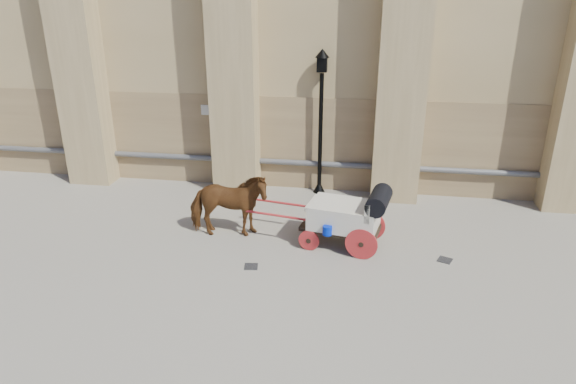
# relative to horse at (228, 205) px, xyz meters

# --- Properties ---
(ground) EXTENTS (90.00, 90.00, 0.00)m
(ground) POSITION_rel_horse_xyz_m (0.40, -0.25, -0.89)
(ground) COLOR #6C675B
(ground) RESTS_ON ground
(horse) EXTENTS (2.21, 1.21, 1.78)m
(horse) POSITION_rel_horse_xyz_m (0.00, 0.00, 0.00)
(horse) COLOR brown
(horse) RESTS_ON ground
(carriage) EXTENTS (3.82, 1.65, 1.62)m
(carriage) POSITION_rel_horse_xyz_m (3.15, -0.08, -0.01)
(carriage) COLOR black
(carriage) RESTS_ON ground
(street_lamp) EXTENTS (0.42, 0.42, 4.50)m
(street_lamp) POSITION_rel_horse_xyz_m (2.06, 3.46, 1.52)
(street_lamp) COLOR black
(street_lamp) RESTS_ON ground
(drain_grate_near) EXTENTS (0.36, 0.36, 0.01)m
(drain_grate_near) POSITION_rel_horse_xyz_m (0.92, -1.50, -0.88)
(drain_grate_near) COLOR black
(drain_grate_near) RESTS_ON ground
(drain_grate_far) EXTENTS (0.42, 0.42, 0.01)m
(drain_grate_far) POSITION_rel_horse_xyz_m (5.53, -0.47, -0.88)
(drain_grate_far) COLOR black
(drain_grate_far) RESTS_ON ground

